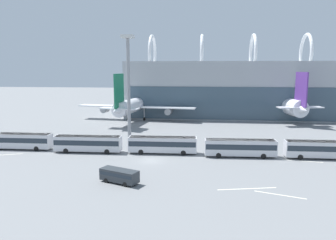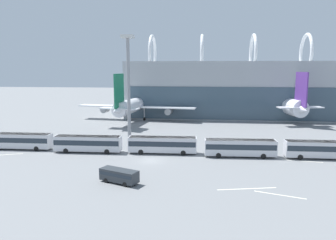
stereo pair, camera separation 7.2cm
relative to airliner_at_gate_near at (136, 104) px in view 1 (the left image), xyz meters
name	(u,v)px [view 1 (the left image)]	position (x,y,z in m)	size (l,w,h in m)	color
ground_plane	(151,161)	(12.44, -46.35, -5.23)	(440.00, 440.00, 0.00)	slate
terminal_building	(330,89)	(64.01, 11.79, 4.56)	(137.17, 22.09, 28.36)	#9EA3A8
airliner_at_gate_near	(136,104)	(0.00, 0.00, 0.00)	(39.01, 41.06, 15.28)	white
airliner_at_gate_far	(281,104)	(47.12, 7.49, -0.22)	(31.42, 35.69, 15.69)	silver
shuttle_bus_0	(20,140)	(-16.28, -40.95, -3.28)	(13.51, 2.88, 3.32)	silver
shuttle_bus_1	(88,143)	(-1.23, -41.74, -3.28)	(13.53, 3.01, 3.32)	silver
shuttle_bus_2	(163,144)	(13.83, -41.01, -3.28)	(13.54, 3.04, 3.32)	silver
shuttle_bus_3	(240,147)	(28.89, -41.82, -3.28)	(13.56, 3.19, 3.32)	silver
shuttle_bus_4	(322,148)	(43.94, -41.45, -3.28)	(13.51, 2.86, 3.32)	silver
service_van_foreground	(119,175)	(9.63, -58.49, -4.01)	(6.27, 4.14, 2.03)	#2D3338
floodlight_mast	(128,76)	(4.77, -30.85, 9.70)	(2.71, 2.71, 24.08)	gray
lane_stripe_0	(322,153)	(45.57, -37.03, -5.23)	(11.21, 0.25, 0.01)	silver
lane_stripe_1	(302,161)	(39.99, -43.52, -5.23)	(7.05, 0.25, 0.01)	silver
lane_stripe_3	(247,189)	(28.14, -58.86, -5.23)	(8.57, 0.25, 0.01)	silver
lane_stripe_4	(280,195)	(32.23, -60.68, -5.23)	(6.74, 0.25, 0.01)	silver
lane_stripe_5	(162,149)	(13.33, -37.92, -5.23)	(8.18, 0.25, 0.01)	silver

